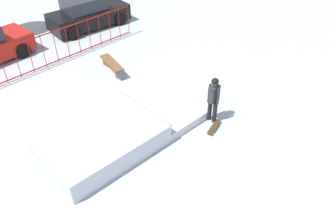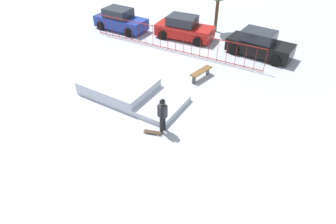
# 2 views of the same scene
# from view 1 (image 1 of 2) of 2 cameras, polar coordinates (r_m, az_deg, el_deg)

# --- Properties ---
(ground_plane) EXTENTS (60.00, 60.00, 0.00)m
(ground_plane) POSITION_cam_1_polar(r_m,az_deg,el_deg) (11.44, -10.15, -4.99)
(ground_plane) COLOR #B2B7C1
(skate_ramp) EXTENTS (5.60, 3.06, 0.74)m
(skate_ramp) POSITION_cam_1_polar(r_m,az_deg,el_deg) (11.23, -9.01, -3.66)
(skate_ramp) COLOR silver
(skate_ramp) RESTS_ON ground
(skater) EXTENTS (0.39, 0.44, 1.73)m
(skater) POSITION_cam_1_polar(r_m,az_deg,el_deg) (11.64, 7.51, 2.50)
(skater) COLOR black
(skater) RESTS_ON ground
(skateboard) EXTENTS (0.82, 0.39, 0.09)m
(skateboard) POSITION_cam_1_polar(r_m,az_deg,el_deg) (11.84, 7.60, -2.50)
(skateboard) COLOR #3F2D1E
(skateboard) RESTS_ON ground
(perimeter_fence) EXTENTS (12.32, 0.67, 1.50)m
(perimeter_fence) POSITION_cam_1_polar(r_m,az_deg,el_deg) (15.25, -24.56, 7.27)
(perimeter_fence) COLOR maroon
(perimeter_fence) RESTS_ON ground
(park_bench) EXTENTS (0.84, 1.65, 0.48)m
(park_bench) POSITION_cam_1_polar(r_m,az_deg,el_deg) (14.82, -9.21, 7.69)
(park_bench) COLOR brown
(park_bench) RESTS_ON ground
(parked_car_black) EXTENTS (4.30, 2.38, 1.60)m
(parked_car_black) POSITION_cam_1_polar(r_m,az_deg,el_deg) (19.12, -13.05, 15.48)
(parked_car_black) COLOR black
(parked_car_black) RESTS_ON ground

